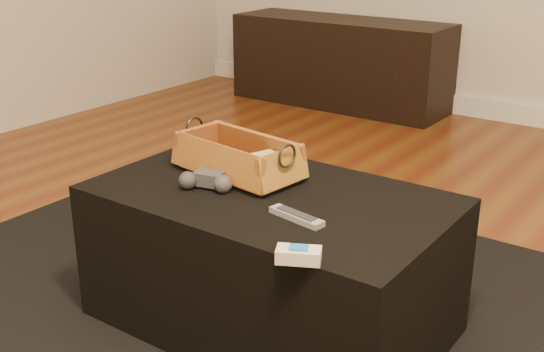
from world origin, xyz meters
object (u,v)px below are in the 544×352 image
Objects in this scene: ottoman at (270,259)px; cream_gadget at (299,255)px; game_controller at (207,181)px; wicker_basket at (238,159)px; tv_remote at (230,166)px; silver_remote at (296,216)px; media_cabinet at (340,62)px.

cream_gadget is at bearing -45.65° from ottoman.
game_controller is 1.48× the size of cream_gadget.
ottoman is 2.36× the size of wicker_basket.
tv_remote is 1.25× the size of silver_remote.
media_cabinet is at bearing 117.80° from silver_remote.
cream_gadget is at bearing -55.24° from silver_remote.
silver_remote is at bearing -28.31° from wicker_basket.
tv_remote is (0.98, -2.36, 0.18)m from media_cabinet.
game_controller is 0.50m from cream_gadget.
game_controller is at bearing -88.11° from wicker_basket.
wicker_basket is at bearing 141.49° from cream_gadget.
media_cabinet is 3.09m from cream_gadget.
cream_gadget reaches higher than tv_remote.
wicker_basket is 0.15m from game_controller.
ottoman is at bearing 134.35° from cream_gadget.
media_cabinet is at bearing 118.32° from cream_gadget.
game_controller reaches higher than tv_remote.
media_cabinet is 1.42× the size of ottoman.
media_cabinet reaches higher than silver_remote.
cream_gadget is at bearing -38.51° from wicker_basket.
ottoman is 0.31m from wicker_basket.
ottoman is 5.97× the size of silver_remote.
cream_gadget is at bearing -61.68° from media_cabinet.
game_controller is 1.00× the size of silver_remote.
media_cabinet is at bearing 115.85° from ottoman.
cream_gadget is (0.13, -0.19, 0.01)m from silver_remote.
wicker_basket is 2.53× the size of silver_remote.
media_cabinet reaches higher than game_controller.
ottoman is 0.31m from tv_remote.
silver_remote is (1.33, -2.53, 0.16)m from media_cabinet.
cream_gadget is at bearing -25.35° from game_controller.
tv_remote is 0.39m from silver_remote.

